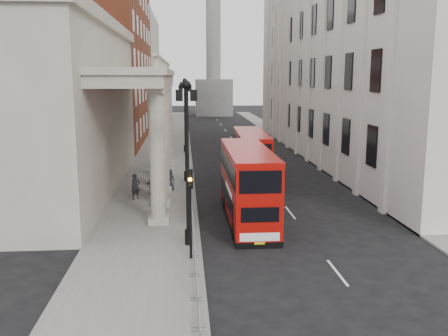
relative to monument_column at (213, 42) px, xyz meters
The scene contains 19 objects.
ground 93.57m from the monument_column, 93.73° to the right, with size 260.00×260.00×0.00m, color black.
sidewalk_west 64.64m from the monument_column, 98.26° to the right, with size 6.00×140.00×0.12m, color slate.
sidewalk_east 64.45m from the monument_column, 83.10° to the right, with size 3.00×140.00×0.12m, color slate.
kerb 64.29m from the monument_column, 95.57° to the right, with size 0.20×140.00×0.14m, color slate.
portico_building 76.47m from the monument_column, 102.57° to the right, with size 9.00×28.00×12.00m, color gray.
brick_building 47.26m from the monument_column, 110.56° to the right, with size 9.00×32.00×22.00m, color brown.
west_building_far 21.26m from the monument_column, 143.97° to the right, with size 9.00×30.00×20.00m, color gray.
east_building 60.93m from the monument_column, 80.54° to the right, with size 8.00×55.00×25.00m, color beige.
monument_column is the anchor object (origin of this frame).
lamp_post_south 88.94m from the monument_column, 94.29° to the right, with size 1.05×0.44×8.32m.
lamp_post_mid 73.14m from the monument_column, 95.24° to the right, with size 1.05×0.44×8.32m.
lamp_post_north 57.46m from the monument_column, 96.72° to the right, with size 1.05×0.44×8.32m.
traffic_light 91.17m from the monument_column, 94.13° to the right, with size 0.28×0.33×4.30m.
crowd_barriers 91.29m from the monument_column, 94.05° to the right, with size 0.50×18.75×1.10m.
bus_near 84.73m from the monument_column, 92.05° to the right, with size 2.52×10.24×4.42m.
bus_far 73.65m from the monument_column, 90.99° to the right, with size 2.65×9.70×4.16m.
pedestrian_a 80.19m from the monument_column, 97.43° to the right, with size 0.67×0.44×1.83m, color black.
pedestrian_b 78.81m from the monument_column, 96.80° to the right, with size 0.74×0.58×1.52m, color #292321.
pedestrian_c 77.50m from the monument_column, 95.94° to the right, with size 0.82×0.53×1.67m, color black.
Camera 1 is at (-0.75, -20.58, 8.63)m, focal length 40.00 mm.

